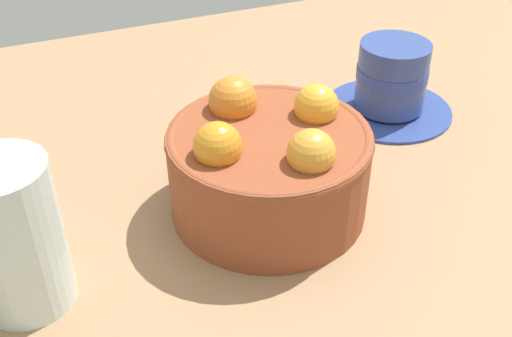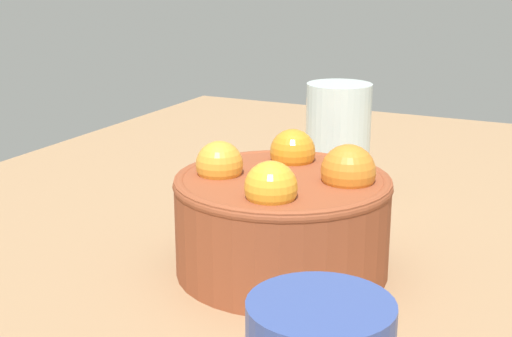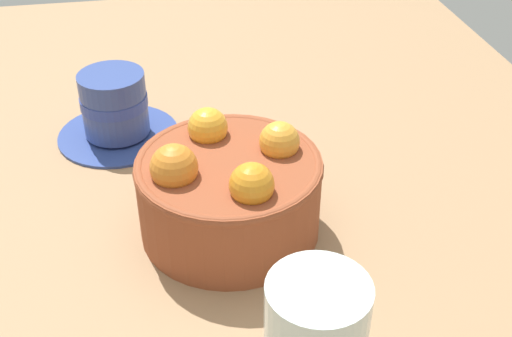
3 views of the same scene
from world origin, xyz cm
name	(u,v)px [view 3 (image 3 of 3)]	position (x,y,z in cm)	size (l,w,h in cm)	color
ground_plane	(231,248)	(0.00, 0.00, -2.47)	(123.28, 84.87, 4.95)	#997551
terracotta_bowl	(229,189)	(-0.01, 0.04, 4.46)	(16.35, 16.35, 10.17)	brown
coffee_cup	(115,109)	(18.15, 10.00, 3.37)	(13.32, 13.32, 7.59)	navy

